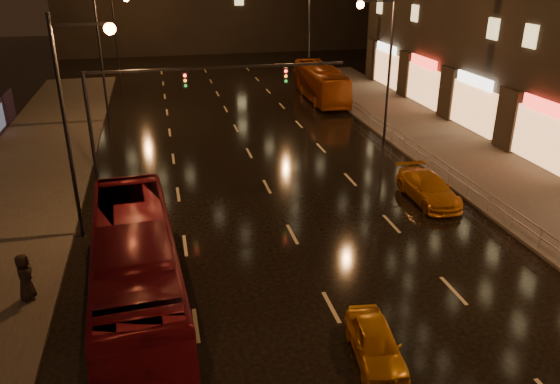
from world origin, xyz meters
name	(u,v)px	position (x,y,z in m)	size (l,w,h in m)	color
ground	(254,163)	(0.00, 20.00, 0.00)	(140.00, 140.00, 0.00)	black
sidewalk_left	(8,215)	(-13.50, 15.00, 0.07)	(7.00, 70.00, 0.15)	#38332D
sidewalk_right	(490,173)	(13.50, 15.00, 0.07)	(7.00, 70.00, 0.15)	#38332D
traffic_signal	(168,93)	(-5.06, 20.00, 4.74)	(15.31, 0.32, 6.20)	black
railing_right	(418,148)	(10.20, 18.00, 0.90)	(0.05, 56.00, 1.00)	#99999E
bus_red	(136,268)	(-6.92, 5.56, 1.68)	(2.82, 12.06, 3.36)	#5A0C18
bus_curb	(321,83)	(9.00, 35.61, 1.54)	(2.59, 11.06, 3.08)	#933E0E
taxi_near	(376,343)	(0.51, 1.00, 0.61)	(1.43, 3.55, 1.21)	orange
taxi_far	(428,188)	(8.00, 12.22, 0.71)	(1.98, 4.88, 1.42)	#BC6B11
pedestrian_c	(25,277)	(-11.00, 6.85, 1.08)	(0.91, 0.59, 1.86)	black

